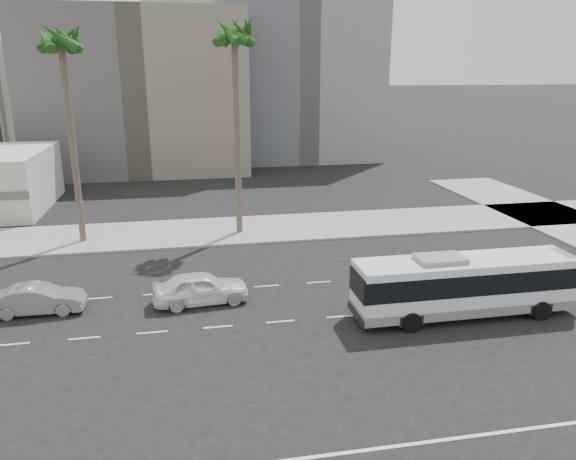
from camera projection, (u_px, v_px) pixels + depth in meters
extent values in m
plane|color=black|center=(340.00, 317.00, 26.50)|extent=(700.00, 700.00, 0.00)
cube|color=gray|center=(284.00, 227.00, 41.07)|extent=(120.00, 7.00, 0.15)
cube|color=#5E5A55|center=(140.00, 92.00, 64.12)|extent=(24.00, 18.00, 18.00)
cube|color=slate|center=(294.00, 58.00, 73.11)|extent=(20.00, 20.00, 26.00)
cube|color=beige|center=(191.00, 45.00, 255.06)|extent=(42.00, 42.00, 44.00)
cube|color=slate|center=(297.00, 14.00, 240.84)|extent=(26.00, 26.00, 70.00)
cube|color=slate|center=(333.00, 31.00, 274.96)|extent=(22.00, 22.00, 60.00)
cube|color=silver|center=(465.00, 283.00, 26.23)|extent=(10.91, 2.43, 2.44)
cube|color=black|center=(466.00, 277.00, 26.13)|extent=(10.97, 2.49, 1.03)
cube|color=slate|center=(463.00, 303.00, 26.54)|extent=(10.93, 2.47, 0.47)
cube|color=slate|center=(440.00, 259.00, 25.60)|extent=(2.26, 1.51, 0.28)
cube|color=#262628|center=(563.00, 255.00, 26.84)|extent=(0.57, 1.69, 0.28)
cylinder|color=black|center=(541.00, 311.00, 26.07)|extent=(0.94, 0.28, 0.94)
cylinder|color=black|center=(513.00, 291.00, 28.33)|extent=(0.94, 0.28, 0.94)
cylinder|color=black|center=(411.00, 322.00, 24.88)|extent=(0.94, 0.28, 0.94)
cylinder|color=black|center=(392.00, 301.00, 27.15)|extent=(0.94, 0.28, 0.94)
imported|color=white|center=(201.00, 288.00, 27.86)|extent=(2.39, 5.04, 1.66)
imported|color=gray|center=(38.00, 299.00, 26.74)|extent=(1.55, 4.39, 1.45)
cylinder|color=brown|center=(237.00, 141.00, 37.89)|extent=(0.38, 0.38, 13.64)
cylinder|color=brown|center=(73.00, 148.00, 35.93)|extent=(0.41, 0.41, 13.16)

